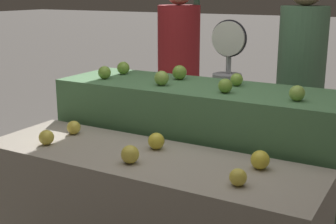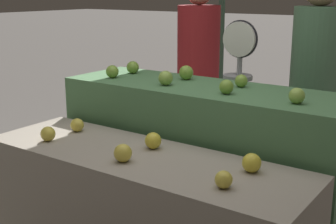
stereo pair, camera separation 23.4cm
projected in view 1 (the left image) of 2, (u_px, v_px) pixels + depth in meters
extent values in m
cylinder|color=#33513D|center=(196.00, 22.00, 5.32)|extent=(0.07, 0.07, 2.62)
cube|color=#4C7A4C|center=(198.00, 174.00, 2.88)|extent=(1.74, 0.55, 1.12)
sphere|color=gold|center=(46.00, 137.00, 2.46)|extent=(0.08, 0.08, 0.08)
sphere|color=gold|center=(130.00, 154.00, 2.19)|extent=(0.09, 0.09, 0.09)
sphere|color=gold|center=(238.00, 177.00, 1.94)|extent=(0.07, 0.07, 0.07)
sphere|color=gold|center=(74.00, 127.00, 2.64)|extent=(0.08, 0.08, 0.08)
sphere|color=gold|center=(156.00, 141.00, 2.39)|extent=(0.09, 0.09, 0.09)
sphere|color=gold|center=(260.00, 160.00, 2.12)|extent=(0.09, 0.09, 0.09)
sphere|color=#7AA338|center=(104.00, 73.00, 2.94)|extent=(0.08, 0.08, 0.08)
sphere|color=#8EB247|center=(162.00, 78.00, 2.74)|extent=(0.09, 0.09, 0.09)
sphere|color=#7AA338|center=(225.00, 86.00, 2.54)|extent=(0.08, 0.08, 0.08)
sphere|color=#8EB247|center=(297.00, 93.00, 2.35)|extent=(0.08, 0.08, 0.08)
sphere|color=#7AA338|center=(123.00, 68.00, 3.10)|extent=(0.08, 0.08, 0.08)
sphere|color=#7AA338|center=(180.00, 72.00, 2.92)|extent=(0.09, 0.09, 0.09)
sphere|color=#84AD3D|center=(237.00, 80.00, 2.72)|extent=(0.07, 0.07, 0.07)
cylinder|color=#99999E|center=(226.00, 131.00, 3.34)|extent=(0.04, 0.04, 1.37)
cylinder|color=black|center=(229.00, 38.00, 3.17)|extent=(0.25, 0.01, 0.25)
cylinder|color=silver|center=(228.00, 39.00, 3.16)|extent=(0.23, 0.02, 0.23)
cylinder|color=#99999E|center=(227.00, 66.00, 3.21)|extent=(0.01, 0.01, 0.14)
cylinder|color=#99999E|center=(227.00, 76.00, 3.23)|extent=(0.20, 0.20, 0.03)
cube|color=#2D2D38|center=(294.00, 166.00, 3.42)|extent=(0.28, 0.21, 0.83)
cylinder|color=#476B4C|center=(302.00, 60.00, 3.22)|extent=(0.41, 0.41, 0.72)
cube|color=#2D2D38|center=(178.00, 123.00, 4.55)|extent=(0.34, 0.27, 0.82)
cylinder|color=maroon|center=(179.00, 44.00, 4.35)|extent=(0.51, 0.51, 0.71)
cube|color=brown|center=(14.00, 197.00, 3.34)|extent=(0.46, 0.46, 0.46)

